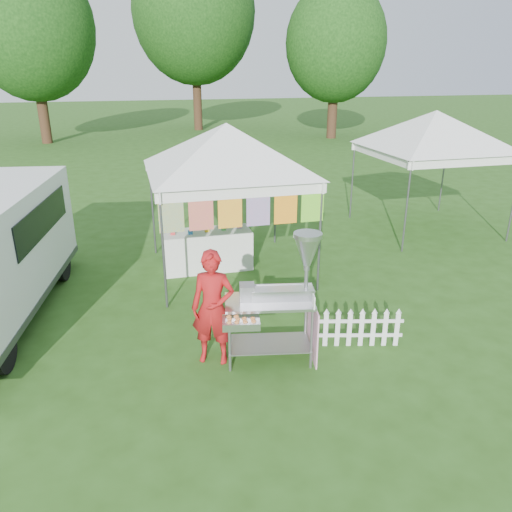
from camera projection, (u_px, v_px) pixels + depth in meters
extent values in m
plane|color=#294E16|center=(278.00, 358.00, 7.31)|extent=(120.00, 120.00, 0.00)
cylinder|color=#59595E|center=(163.00, 252.00, 8.48)|extent=(0.04, 0.04, 2.10)
cylinder|color=#59595E|center=(320.00, 238.00, 9.14)|extent=(0.04, 0.04, 2.10)
cylinder|color=#59595E|center=(153.00, 208.00, 11.04)|extent=(0.04, 0.04, 2.10)
cylinder|color=#59595E|center=(275.00, 200.00, 11.71)|extent=(0.04, 0.04, 2.10)
cube|color=white|center=(244.00, 192.00, 8.47)|extent=(3.00, 0.03, 0.22)
cube|color=white|center=(215.00, 163.00, 11.04)|extent=(3.00, 0.03, 0.22)
pyramid|color=white|center=(226.00, 123.00, 9.40)|extent=(4.24, 4.24, 0.90)
cylinder|color=#59595E|center=(244.00, 187.00, 8.44)|extent=(3.00, 0.03, 0.03)
cube|color=yellow|center=(171.00, 212.00, 8.27)|extent=(0.42, 0.01, 0.70)
cube|color=#C31872|center=(201.00, 210.00, 8.39)|extent=(0.42, 0.01, 0.70)
cube|color=#E54919|center=(230.00, 208.00, 8.51)|extent=(0.42, 0.01, 0.70)
cube|color=teal|center=(258.00, 206.00, 8.63)|extent=(0.42, 0.01, 0.70)
cube|color=orange|center=(286.00, 204.00, 8.74)|extent=(0.42, 0.01, 0.70)
cube|color=green|center=(313.00, 203.00, 8.86)|extent=(0.42, 0.01, 0.70)
cylinder|color=#59595E|center=(407.00, 207.00, 11.13)|extent=(0.04, 0.04, 2.10)
cylinder|color=#59595E|center=(352.00, 181.00, 13.69)|extent=(0.04, 0.04, 2.10)
cylinder|color=#59595E|center=(443.00, 175.00, 14.36)|extent=(0.04, 0.04, 2.10)
cube|color=white|center=(468.00, 162.00, 11.12)|extent=(3.00, 0.03, 0.22)
cube|color=white|center=(402.00, 144.00, 13.69)|extent=(3.00, 0.03, 0.22)
pyramid|color=white|center=(437.00, 110.00, 12.05)|extent=(4.24, 4.24, 0.90)
cylinder|color=#59595E|center=(469.00, 158.00, 11.09)|extent=(3.00, 0.03, 0.03)
cylinder|color=#331E12|center=(42.00, 106.00, 26.88)|extent=(0.56, 0.56, 3.96)
ellipsoid|color=#2C661C|center=(31.00, 27.00, 25.49)|extent=(6.40, 6.40, 7.36)
cylinder|color=#331E12|center=(197.00, 92.00, 32.46)|extent=(0.56, 0.56, 4.84)
ellipsoid|color=#2C661C|center=(194.00, 11.00, 30.77)|extent=(7.60, 7.60, 8.74)
cylinder|color=#331E12|center=(333.00, 107.00, 28.92)|extent=(0.56, 0.56, 3.52)
ellipsoid|color=#2C661C|center=(336.00, 43.00, 27.69)|extent=(5.60, 5.60, 6.44)
cylinder|color=gray|center=(230.00, 342.00, 6.84)|extent=(0.05, 0.05, 0.93)
cylinder|color=gray|center=(312.00, 339.00, 6.91)|extent=(0.05, 0.05, 0.93)
cylinder|color=gray|center=(229.00, 323.00, 7.32)|extent=(0.05, 0.05, 0.93)
cylinder|color=gray|center=(306.00, 321.00, 7.39)|extent=(0.05, 0.05, 0.93)
cube|color=gray|center=(269.00, 344.00, 7.19)|extent=(1.27, 0.80, 0.02)
cube|color=#B7B7BC|center=(269.00, 302.00, 6.95)|extent=(1.33, 0.84, 0.04)
cube|color=#B7B7BC|center=(282.00, 293.00, 6.97)|extent=(0.91, 0.42, 0.15)
cube|color=gray|center=(247.00, 292.00, 6.93)|extent=(0.25, 0.26, 0.23)
cylinder|color=gray|center=(307.00, 269.00, 6.86)|extent=(0.06, 0.06, 0.93)
cone|color=#B7B7BC|center=(307.00, 251.00, 6.77)|extent=(0.43, 0.43, 0.41)
cylinder|color=#B7B7BC|center=(308.00, 235.00, 6.69)|extent=(0.46, 0.46, 0.06)
cube|color=#B7B7BC|center=(241.00, 323.00, 6.60)|extent=(0.54, 0.40, 0.10)
cube|color=pink|center=(313.00, 329.00, 7.16)|extent=(0.16, 0.76, 0.84)
cube|color=white|center=(314.00, 302.00, 6.67)|extent=(0.04, 0.14, 0.19)
imported|color=#A31415|center=(213.00, 308.00, 6.96)|extent=(0.72, 0.60, 1.68)
cube|color=white|center=(19.00, 234.00, 10.12)|extent=(1.99, 0.98, 0.90)
cube|color=black|center=(43.00, 219.00, 8.51)|extent=(0.43, 2.74, 0.55)
cube|color=black|center=(19.00, 194.00, 10.20)|extent=(1.69, 0.29, 0.55)
cylinder|color=black|center=(0.00, 350.00, 6.87)|extent=(0.32, 0.71, 0.68)
cylinder|color=black|center=(60.00, 264.00, 9.86)|extent=(0.32, 0.71, 0.68)
cube|color=white|center=(314.00, 330.00, 7.52)|extent=(0.07, 0.04, 0.56)
cube|color=white|center=(326.00, 330.00, 7.53)|extent=(0.07, 0.04, 0.56)
cube|color=white|center=(337.00, 329.00, 7.53)|extent=(0.07, 0.04, 0.56)
cube|color=white|center=(349.00, 329.00, 7.53)|extent=(0.07, 0.04, 0.56)
cube|color=white|center=(361.00, 329.00, 7.53)|extent=(0.07, 0.04, 0.56)
cube|color=white|center=(373.00, 329.00, 7.53)|extent=(0.07, 0.04, 0.56)
cube|color=white|center=(385.00, 329.00, 7.53)|extent=(0.07, 0.04, 0.56)
cube|color=white|center=(397.00, 329.00, 7.54)|extent=(0.07, 0.04, 0.56)
cube|color=white|center=(355.00, 335.00, 7.57)|extent=(1.40, 0.37, 0.05)
cube|color=white|center=(356.00, 321.00, 7.48)|extent=(1.40, 0.37, 0.05)
cube|color=white|center=(207.00, 250.00, 10.39)|extent=(1.80, 0.70, 0.82)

